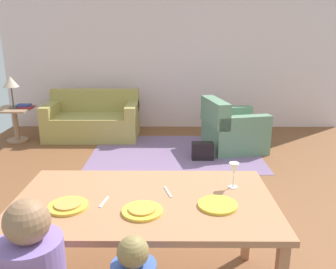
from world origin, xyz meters
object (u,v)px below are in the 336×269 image
armchair (231,130)px  book_lower (26,107)px  dining_table (145,208)px  side_table (15,120)px  plate_near_child (142,211)px  wine_glass (234,170)px  table_lamp (11,83)px  handbag (203,151)px  plate_near_man (68,206)px  book_upper (24,105)px  couch (93,120)px  plate_near_woman (218,205)px

armchair → book_lower: (-3.42, 0.43, 0.28)m
dining_table → side_table: dining_table is taller
armchair → plate_near_child: bearing=-108.5°
book_lower → wine_glass: bearing=-50.5°
table_lamp → handbag: size_ratio=1.69×
plate_near_man → table_lamp: (-2.01, 3.80, 0.24)m
armchair → book_upper: size_ratio=4.65×
wine_glass → handbag: (0.04, 2.60, -0.76)m
armchair → handbag: (-0.50, -0.49, -0.19)m
dining_table → table_lamp: table_lamp is taller
table_lamp → plate_near_child: bearing=-57.2°
side_table → handbag: side_table is taller
dining_table → side_table: (-2.48, 3.68, -0.31)m
armchair → handbag: 0.72m
armchair → table_lamp: size_ratio=1.89×
handbag → plate_near_child: bearing=-102.4°
couch → handbag: 2.20m
couch → handbag: size_ratio=5.01×
table_lamp → armchair: bearing=-6.5°
plate_near_man → book_upper: 4.27m
plate_near_man → table_lamp: size_ratio=0.46×
couch → book_upper: couch is taller
armchair → dining_table: bearing=-109.4°
dining_table → plate_near_child: plate_near_child is taller
couch → table_lamp: (-1.28, -0.26, 0.70)m
dining_table → plate_near_child: bearing=-90.0°
couch → book_lower: (-1.07, -0.24, 0.29)m
wine_glass → table_lamp: size_ratio=0.34×
dining_table → plate_near_man: plate_near_man is taller
side_table → plate_near_man: bearing=-62.1°
wine_glass → plate_near_man: bearing=-164.6°
book_lower → side_table: bearing=-176.1°
plate_near_child → table_lamp: size_ratio=0.46×
book_upper → handbag: size_ratio=0.69×
wine_glass → side_table: bearing=131.6°
dining_table → table_lamp: bearing=124.0°
book_lower → plate_near_man: bearing=-64.7°
plate_near_man → armchair: 3.78m
plate_near_man → armchair: (1.62, 3.39, -0.45)m
plate_near_man → plate_near_woman: 0.94m
wine_glass → book_upper: (-2.95, 3.55, -0.27)m
dining_table → side_table: 4.45m
wine_glass → book_upper: 4.62m
plate_near_man → couch: bearing=100.3°
plate_near_man → handbag: 3.17m
plate_near_child → side_table: size_ratio=0.43×
table_lamp → book_upper: 0.42m
plate_near_woman → side_table: plate_near_woman is taller
handbag → book_lower: bearing=162.7°
side_table → dining_table: bearing=-56.0°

